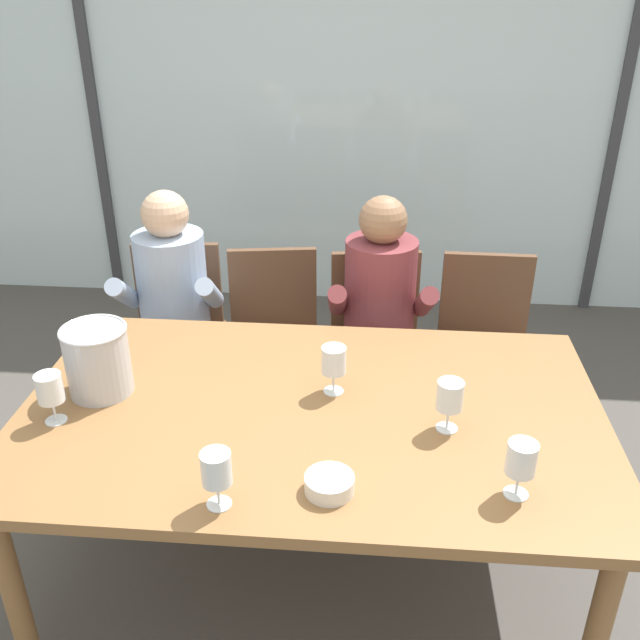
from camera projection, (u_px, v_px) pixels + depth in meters
ground at (331, 420)px, 3.56m from camera, size 14.00×14.00×0.00m
window_glass_panel at (349, 104)px, 4.27m from camera, size 7.14×0.03×2.60m
window_mullion_left at (93, 101)px, 4.37m from camera, size 0.06×0.06×2.60m
window_mullion_right at (620, 109)px, 4.13m from camera, size 0.06×0.06×2.60m
hillside_vineyard at (363, 72)px, 7.06m from camera, size 13.14×2.40×2.15m
dining_table at (311, 426)px, 2.35m from camera, size 1.94×1.18×0.76m
chair_near_curtain at (178, 322)px, 3.40m from camera, size 0.48×0.48×0.88m
chair_left_of_center at (274, 329)px, 3.34m from camera, size 0.50×0.50×0.88m
chair_center at (377, 333)px, 3.31m from camera, size 0.50×0.50×0.88m
chair_right_of_center at (484, 335)px, 3.29m from camera, size 0.45×0.45×0.88m
person_pale_blue_shirt at (171, 305)px, 3.17m from camera, size 0.49×0.63×1.20m
person_maroon_top at (380, 313)px, 3.10m from camera, size 0.47×0.62×1.20m
ice_bucket_primary at (98, 359)px, 2.36m from camera, size 0.22×0.22×0.24m
tasting_bowl at (329, 484)px, 1.95m from camera, size 0.14×0.14×0.05m
wine_glass_by_left_taster at (216, 471)px, 1.86m from camera, size 0.08×0.08×0.17m
wine_glass_near_bucket at (50, 390)px, 2.20m from camera, size 0.08×0.08×0.17m
wine_glass_center_pour at (450, 398)px, 2.17m from camera, size 0.08×0.08×0.17m
wine_glass_by_right_taster at (334, 362)px, 2.36m from camera, size 0.08×0.08×0.17m
wine_glass_spare_empty at (521, 461)px, 1.89m from camera, size 0.08×0.08×0.17m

